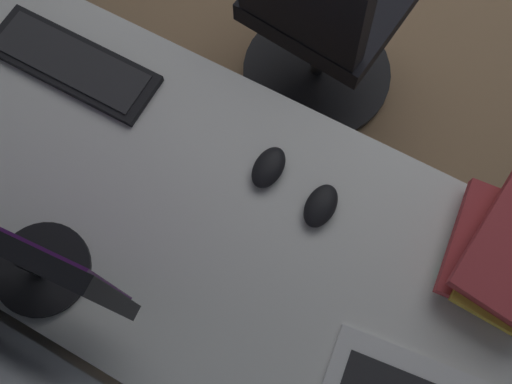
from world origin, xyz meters
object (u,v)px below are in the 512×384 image
object	(u,v)px
mouse_main	(269,167)
book_stack_near	(511,256)
keyboard_main	(72,63)
drawer_pedestal	(126,222)
office_chair	(318,16)
mouse_spare	(321,206)

from	to	relation	value
mouse_main	book_stack_near	size ratio (longest dim) A/B	0.33
keyboard_main	drawer_pedestal	bearing A→B (deg)	130.78
book_stack_near	office_chair	xyz separation A→B (m)	(0.68, -0.56, -0.32)
mouse_main	mouse_spare	size ratio (longest dim) A/B	1.00
drawer_pedestal	mouse_main	xyz separation A→B (m)	(-0.35, -0.20, 0.40)
mouse_main	office_chair	bearing A→B (deg)	-76.11
keyboard_main	mouse_spare	xyz separation A→B (m)	(-0.67, 0.04, 0.01)
mouse_main	office_chair	world-z (taller)	office_chair
mouse_spare	office_chair	xyz separation A→B (m)	(0.29, -0.64, -0.29)
drawer_pedestal	office_chair	bearing A→B (deg)	-103.62
mouse_spare	book_stack_near	bearing A→B (deg)	-168.40
mouse_spare	office_chair	size ratio (longest dim) A/B	0.11
mouse_main	drawer_pedestal	bearing A→B (deg)	30.03
drawer_pedestal	mouse_main	distance (m)	0.57
mouse_spare	book_stack_near	xyz separation A→B (m)	(-0.39, -0.08, 0.03)
book_stack_near	keyboard_main	bearing A→B (deg)	2.29
keyboard_main	mouse_main	size ratio (longest dim) A/B	4.04
mouse_spare	office_chair	bearing A→B (deg)	-65.43
mouse_main	mouse_spare	bearing A→B (deg)	170.15
mouse_main	book_stack_near	bearing A→B (deg)	-174.04
drawer_pedestal	book_stack_near	world-z (taller)	book_stack_near
book_stack_near	office_chair	size ratio (longest dim) A/B	0.32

